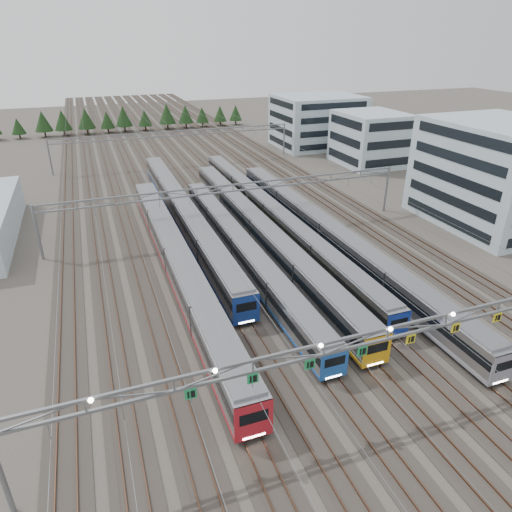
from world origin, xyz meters
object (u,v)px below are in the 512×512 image
object	(u,v)px
depot_bldg_south	(498,174)
depot_bldg_mid	(370,139)
train_b	(184,212)
train_c	(241,248)
train_e	(271,213)
train_f	(328,233)
train_a	(177,260)
depot_bldg_north	(317,121)
train_d	(259,229)
gantry_mid	(233,194)
gantry_far	(175,137)
gantry_near	(388,337)

from	to	relation	value
depot_bldg_south	depot_bldg_mid	world-z (taller)	depot_bldg_south
train_b	train_c	world-z (taller)	train_b
train_e	train_f	distance (m)	11.98
train_a	depot_bldg_mid	size ratio (longest dim) A/B	3.63
train_b	depot_bldg_north	world-z (taller)	depot_bldg_north
depot_bldg_south	depot_bldg_north	world-z (taller)	depot_bldg_south
depot_bldg_mid	depot_bldg_north	xyz separation A→B (m)	(-2.85, 21.93, 0.73)
train_b	train_d	bearing A→B (deg)	-50.22
gantry_mid	train_d	bearing A→B (deg)	-66.87
train_b	train_d	xyz separation A→B (m)	(9.00, -10.81, -0.06)
train_d	depot_bldg_south	size ratio (longest dim) A/B	2.82
train_b	depot_bldg_south	bearing A→B (deg)	-18.39
train_c	train_f	xyz separation A→B (m)	(13.50, 0.33, 0.08)
gantry_far	train_b	bearing A→B (deg)	-99.71
gantry_far	depot_bldg_north	bearing A→B (deg)	9.08
train_b	train_c	distance (m)	16.46
train_a	gantry_far	bearing A→B (deg)	78.72
train_f	depot_bldg_mid	world-z (taller)	depot_bldg_mid
train_b	train_e	distance (m)	14.20
depot_bldg_mid	train_d	bearing A→B (deg)	-139.89
gantry_far	depot_bldg_south	bearing A→B (deg)	-53.35
train_a	train_e	size ratio (longest dim) A/B	0.84
gantry_near	depot_bldg_north	xyz separation A→B (m)	(40.81, 91.63, -0.35)
train_e	gantry_mid	bearing A→B (deg)	-170.42
gantry_near	depot_bldg_mid	world-z (taller)	depot_bldg_mid
gantry_far	depot_bldg_mid	distance (m)	46.26
train_e	depot_bldg_mid	bearing A→B (deg)	37.65
train_b	gantry_far	distance (m)	40.24
train_a	depot_bldg_mid	distance (m)	68.57
gantry_near	depot_bldg_north	distance (m)	100.31
train_d	depot_bldg_mid	xyz separation A→B (m)	(41.36, 34.85, 3.83)
gantry_mid	train_a	bearing A→B (deg)	-134.67
gantry_near	gantry_mid	xyz separation A→B (m)	(0.05, 40.12, -0.70)
gantry_mid	depot_bldg_south	xyz separation A→B (m)	(41.22, -10.40, 1.78)
train_c	depot_bldg_south	bearing A→B (deg)	-0.15
train_b	depot_bldg_south	size ratio (longest dim) A/B	2.84
train_e	depot_bldg_north	xyz separation A→B (m)	(34.01, 50.38, 4.73)
gantry_near	train_a	bearing A→B (deg)	111.30
train_a	gantry_mid	bearing A→B (deg)	45.33
train_e	train_a	bearing A→B (deg)	-145.18
gantry_far	depot_bldg_mid	xyz separation A→B (m)	(43.61, -15.42, -0.38)
depot_bldg_north	train_b	bearing A→B (deg)	-135.95
train_f	gantry_mid	bearing A→B (deg)	138.48
train_b	train_e	xyz separation A→B (m)	(13.50, -4.40, -0.23)
gantry_mid	depot_bldg_mid	xyz separation A→B (m)	(43.61, 29.58, -0.38)
depot_bldg_mid	train_a	bearing A→B (deg)	-143.25
train_e	train_f	xyz separation A→B (m)	(4.50, -11.10, 0.11)
train_c	train_e	xyz separation A→B (m)	(9.00, 11.43, -0.04)
train_c	gantry_mid	world-z (taller)	gantry_mid
train_f	depot_bldg_north	world-z (taller)	depot_bldg_north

